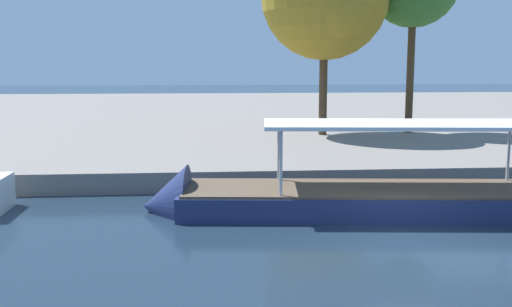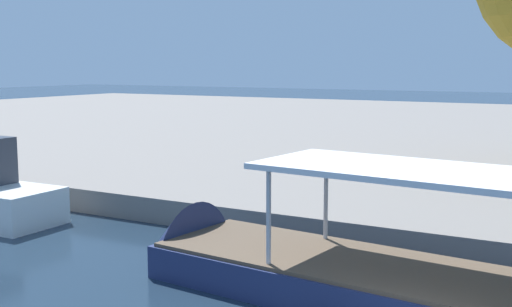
% 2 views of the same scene
% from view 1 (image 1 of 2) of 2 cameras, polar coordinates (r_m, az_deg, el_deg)
% --- Properties ---
extents(ground_plane, '(220.00, 220.00, 0.00)m').
position_cam_1_polar(ground_plane, '(16.09, 14.88, -8.56)').
color(ground_plane, '#192838').
extents(dock_promenade, '(120.00, 55.00, 0.79)m').
position_cam_1_polar(dock_promenade, '(49.09, 1.41, 3.73)').
color(dock_promenade, slate).
rests_on(dock_promenade, ground_plane).
extents(tour_boat_2, '(15.26, 4.28, 4.01)m').
position_cam_1_polar(tour_boat_2, '(19.07, 10.13, -4.62)').
color(tour_boat_2, navy).
rests_on(tour_boat_2, ground_plane).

